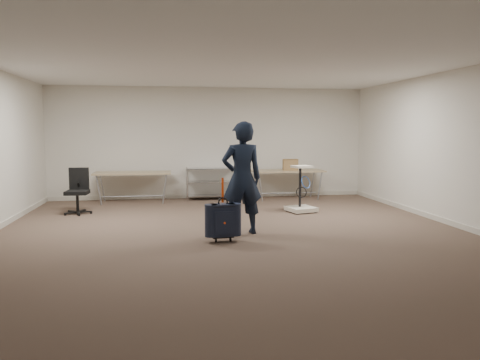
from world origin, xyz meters
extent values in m
plane|color=#48372B|center=(0.00, 0.00, 0.00)|extent=(9.00, 9.00, 0.00)
plane|color=silver|center=(0.00, 4.50, 1.40)|extent=(8.00, 0.00, 8.00)
plane|color=silver|center=(0.00, -4.50, 1.40)|extent=(8.00, 0.00, 8.00)
plane|color=silver|center=(4.00, 0.00, 1.40)|extent=(0.00, 9.00, 9.00)
plane|color=white|center=(0.00, 0.00, 2.80)|extent=(8.00, 8.00, 0.00)
cube|color=beige|center=(0.00, 4.49, 0.05)|extent=(8.00, 0.02, 0.10)
cube|color=beige|center=(3.99, 0.00, 0.05)|extent=(0.02, 9.00, 0.10)
cube|color=#9E8B61|center=(-1.90, 3.95, 0.71)|extent=(1.80, 0.75, 0.03)
cylinder|color=#94969C|center=(-1.90, 3.95, 0.15)|extent=(1.50, 0.02, 0.02)
cylinder|color=#94969C|center=(-2.65, 3.65, 0.35)|extent=(0.13, 0.04, 0.69)
cylinder|color=#94969C|center=(-1.15, 3.65, 0.35)|extent=(0.13, 0.04, 0.69)
cylinder|color=#94969C|center=(-2.65, 4.25, 0.35)|extent=(0.13, 0.04, 0.69)
cylinder|color=#94969C|center=(-1.15, 4.25, 0.35)|extent=(0.13, 0.04, 0.69)
cube|color=#9E8B61|center=(1.90, 3.95, 0.71)|extent=(1.80, 0.75, 0.03)
cylinder|color=#94969C|center=(1.90, 3.95, 0.15)|extent=(1.50, 0.02, 0.02)
cylinder|color=#94969C|center=(1.15, 3.65, 0.35)|extent=(0.13, 0.04, 0.69)
cylinder|color=#94969C|center=(2.65, 3.65, 0.35)|extent=(0.13, 0.04, 0.69)
cylinder|color=#94969C|center=(1.15, 4.25, 0.35)|extent=(0.13, 0.04, 0.69)
cylinder|color=#94969C|center=(2.65, 4.25, 0.35)|extent=(0.13, 0.04, 0.69)
cylinder|color=#BABCC1|center=(-0.60, 3.98, 0.40)|extent=(0.02, 0.02, 0.80)
cylinder|color=#BABCC1|center=(0.60, 3.98, 0.40)|extent=(0.02, 0.02, 0.80)
cylinder|color=#BABCC1|center=(-0.60, 4.42, 0.40)|extent=(0.02, 0.02, 0.80)
cylinder|color=#BABCC1|center=(0.60, 4.42, 0.40)|extent=(0.02, 0.02, 0.80)
cube|color=#BABCC1|center=(0.00, 4.20, 0.10)|extent=(1.20, 0.45, 0.02)
cube|color=#BABCC1|center=(0.00, 4.20, 0.45)|extent=(1.20, 0.45, 0.02)
cube|color=#BABCC1|center=(0.00, 4.20, 0.78)|extent=(1.20, 0.45, 0.01)
imported|color=black|center=(0.14, 0.19, 0.93)|extent=(0.73, 0.52, 1.87)
cube|color=black|center=(-0.24, -0.34, 0.34)|extent=(0.38, 0.25, 0.50)
cube|color=black|center=(-0.24, -0.33, 0.08)|extent=(0.34, 0.18, 0.03)
cylinder|color=black|center=(-0.35, -0.36, 0.03)|extent=(0.03, 0.07, 0.07)
cylinder|color=black|center=(-0.13, -0.33, 0.03)|extent=(0.03, 0.07, 0.07)
torus|color=black|center=(-0.24, -0.34, 0.62)|extent=(0.16, 0.04, 0.16)
cube|color=#FF4B0D|center=(-0.24, -0.33, 0.80)|extent=(0.03, 0.01, 0.38)
cylinder|color=black|center=(-2.92, 2.54, 0.04)|extent=(0.57, 0.57, 0.09)
cylinder|color=black|center=(-2.92, 2.54, 0.24)|extent=(0.06, 0.06, 0.38)
cube|color=black|center=(-2.92, 2.54, 0.45)|extent=(0.46, 0.46, 0.08)
cube|color=black|center=(-2.91, 2.75, 0.72)|extent=(0.40, 0.08, 0.46)
cube|color=beige|center=(1.71, 2.06, 0.06)|extent=(0.66, 0.66, 0.09)
cylinder|color=black|center=(1.49, 1.84, 0.02)|extent=(0.06, 0.06, 0.04)
cylinder|color=black|center=(1.71, 2.11, 0.54)|extent=(0.05, 0.05, 0.86)
cube|color=beige|center=(1.71, 2.06, 0.96)|extent=(0.45, 0.41, 0.04)
torus|color=blue|center=(1.76, 1.97, 0.64)|extent=(0.29, 0.18, 0.26)
cube|color=#A5724C|center=(1.97, 3.94, 0.87)|extent=(0.40, 0.32, 0.28)
camera|label=1|loc=(-1.07, -7.40, 1.72)|focal=35.00mm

